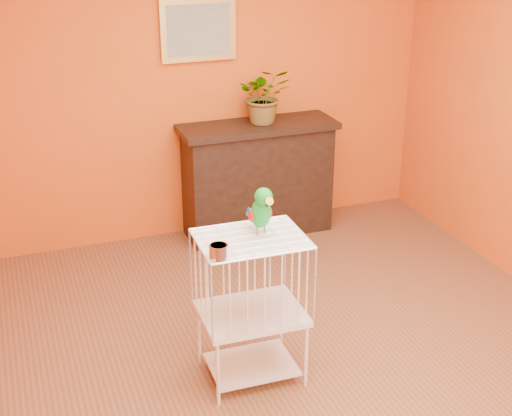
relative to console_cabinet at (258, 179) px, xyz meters
name	(u,v)px	position (x,y,z in m)	size (l,w,h in m)	color
ground	(306,369)	(-0.43, -2.02, -0.49)	(4.50, 4.50, 0.00)	brown
room_shell	(314,124)	(-0.43, -2.02, 1.09)	(4.50, 4.50, 4.50)	#D84C14
console_cabinet	(258,179)	(0.00, 0.00, 0.00)	(1.33, 0.48, 0.99)	black
potted_plant	(265,102)	(0.06, -0.02, 0.67)	(0.42, 0.47, 0.37)	#26722D
framed_picture	(198,30)	(-0.43, 0.20, 1.26)	(0.62, 0.04, 0.50)	gold
birdcage	(251,306)	(-0.77, -1.95, -0.01)	(0.61, 0.48, 0.93)	white
feed_cup	(219,251)	(-1.02, -2.12, 0.48)	(0.10, 0.10, 0.07)	silver
parrot	(261,210)	(-0.70, -1.91, 0.59)	(0.15, 0.26, 0.29)	#59544C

